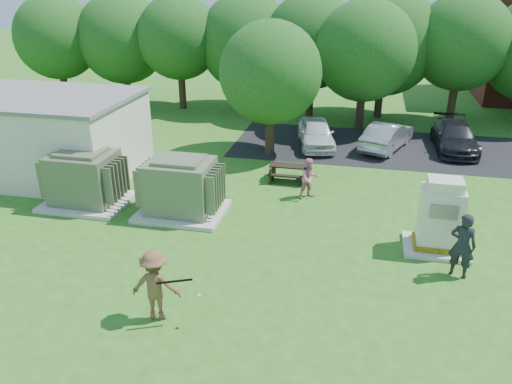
% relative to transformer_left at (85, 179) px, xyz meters
% --- Properties ---
extents(ground, '(120.00, 120.00, 0.00)m').
position_rel_transformer_left_xyz_m(ground, '(6.50, -4.50, -0.97)').
color(ground, '#2D6619').
rests_on(ground, ground).
extents(service_building, '(10.00, 5.00, 3.20)m').
position_rel_transformer_left_xyz_m(service_building, '(-4.50, 2.50, 0.63)').
color(service_building, beige).
rests_on(service_building, ground).
extents(service_building_roof, '(10.20, 5.20, 0.15)m').
position_rel_transformer_left_xyz_m(service_building_roof, '(-4.50, 2.50, 2.31)').
color(service_building_roof, slate).
rests_on(service_building_roof, service_building).
extents(parking_strip, '(20.00, 6.00, 0.01)m').
position_rel_transformer_left_xyz_m(parking_strip, '(13.50, 9.00, -0.96)').
color(parking_strip, '#232326').
rests_on(parking_strip, ground).
extents(transformer_left, '(3.00, 2.40, 2.07)m').
position_rel_transformer_left_xyz_m(transformer_left, '(0.00, 0.00, 0.00)').
color(transformer_left, beige).
rests_on(transformer_left, ground).
extents(transformer_right, '(3.00, 2.40, 2.07)m').
position_rel_transformer_left_xyz_m(transformer_right, '(3.70, 0.00, 0.00)').
color(transformer_right, beige).
rests_on(transformer_right, ground).
extents(generator_cabinet, '(1.92, 1.57, 2.34)m').
position_rel_transformer_left_xyz_m(generator_cabinet, '(12.23, -0.71, 0.05)').
color(generator_cabinet, beige).
rests_on(generator_cabinet, ground).
extents(picnic_table, '(1.58, 1.19, 0.68)m').
position_rel_transformer_left_xyz_m(picnic_table, '(6.93, 3.84, -0.55)').
color(picnic_table, black).
rests_on(picnic_table, ground).
extents(batter, '(1.28, 0.83, 1.86)m').
position_rel_transformer_left_xyz_m(batter, '(5.15, -5.66, -0.04)').
color(batter, brown).
rests_on(batter, ground).
extents(person_by_generator, '(0.82, 0.68, 1.94)m').
position_rel_transformer_left_xyz_m(person_by_generator, '(12.69, -2.10, -0.00)').
color(person_by_generator, black).
rests_on(person_by_generator, ground).
extents(person_at_picnic, '(0.96, 0.92, 1.57)m').
position_rel_transformer_left_xyz_m(person_at_picnic, '(7.93, 2.31, -0.19)').
color(person_at_picnic, '#D36F86').
rests_on(person_at_picnic, ground).
extents(car_white, '(2.39, 4.18, 1.34)m').
position_rel_transformer_left_xyz_m(car_white, '(7.52, 8.53, -0.30)').
color(car_white, silver).
rests_on(car_white, ground).
extents(car_silver_a, '(2.69, 4.17, 1.30)m').
position_rel_transformer_left_xyz_m(car_silver_a, '(10.90, 8.87, -0.32)').
color(car_silver_a, '#9E9EA2').
rests_on(car_silver_a, ground).
extents(car_dark, '(1.93, 4.51, 1.30)m').
position_rel_transformer_left_xyz_m(car_dark, '(14.07, 9.44, -0.32)').
color(car_dark, black).
rests_on(car_dark, ground).
extents(batting_equipment, '(1.15, 0.39, 0.43)m').
position_rel_transformer_left_xyz_m(batting_equipment, '(5.72, -5.79, 0.19)').
color(batting_equipment, black).
rests_on(batting_equipment, ground).
extents(tree_row, '(41.30, 13.30, 7.30)m').
position_rel_transformer_left_xyz_m(tree_row, '(8.25, 14.00, 3.18)').
color(tree_row, '#47301E').
rests_on(tree_row, ground).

